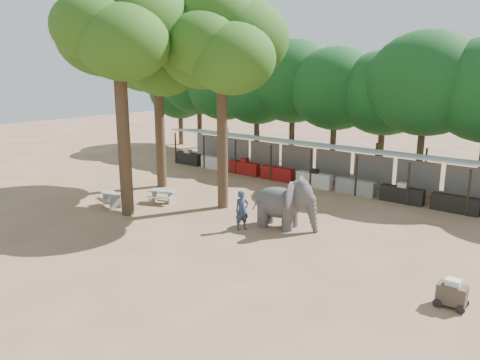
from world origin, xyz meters
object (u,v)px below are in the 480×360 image
Objects in this scene: yard_tree_back at (222,43)px; yard_tree_center at (119,27)px; handler at (242,211)px; cart_front at (452,293)px; picnic_table_near at (112,198)px; yard_tree_left at (158,53)px; elephant at (285,203)px; picnic_table_far at (163,194)px.

yard_tree_center is at bearing -126.86° from yard_tree_back.
yard_tree_center reaches higher than handler.
handler is 9.76m from cart_front.
yard_tree_center is at bearing 7.70° from picnic_table_near.
cart_front is (18.83, -4.80, -7.74)m from yard_tree_left.
cart_front is (9.64, -1.46, -0.47)m from handler.
yard_tree_left is at bearing 163.43° from cart_front.
handler is at bearing 23.51° from picnic_table_near.
elephant is 7.73m from picnic_table_far.
picnic_table_near is at bearing 175.00° from yard_tree_center.
picnic_table_near is (-7.88, -1.51, -0.46)m from handler.
picnic_table_far is (2.92, -2.62, -7.74)m from yard_tree_left.
yard_tree_center reaches higher than cart_front.
yard_tree_center is 12.26× the size of cart_front.
elephant is at bearing 30.71° from picnic_table_near.
cart_front is at bearing 0.71° from yard_tree_center.
picnic_table_near is at bearing -74.94° from yard_tree_left.
cart_front is (8.25, -2.97, -0.75)m from elephant.
cart_front is at bearing -72.32° from handler.
yard_tree_back is 6.79× the size of picnic_table_near.
yard_tree_back is 8.79m from picnic_table_far.
yard_tree_center reaches higher than picnic_table_near.
yard_tree_left is at bearing 96.27° from handler.
elephant is at bearing -10.40° from yard_tree_back.
yard_tree_center is at bearing 178.45° from cart_front.
picnic_table_near is at bearing 177.90° from cart_front.
elephant is 2.07m from handler.
handler is at bearing 14.96° from yard_tree_center.
elephant is 3.33× the size of cart_front.
picnic_table_near is 1.70× the size of cart_front.
yard_tree_back reaches higher than picnic_table_near.
yard_tree_left is 5.93× the size of handler.
yard_tree_center is at bearing 131.24° from handler.
picnic_table_near is at bearing -140.62° from yard_tree_back.
yard_tree_back is (6.00, -1.00, 0.34)m from yard_tree_left.
picnic_table_near is at bearing -149.74° from picnic_table_far.
picnic_table_near is at bearing -174.12° from elephant.
yard_tree_back reaches higher than cart_front.
yard_tree_center is 6.64× the size of picnic_table_far.
handler is (-1.39, -1.51, -0.29)m from elephant.
yard_tree_back is at bearing 79.94° from handler.
picnic_table_far is at bearing 109.65° from handler.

